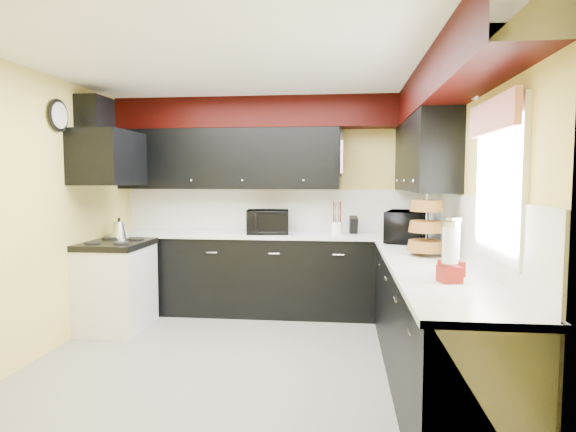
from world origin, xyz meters
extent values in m
plane|color=gray|center=(0.00, 0.00, 0.00)|extent=(3.60, 3.60, 0.00)
cube|color=#E0C666|center=(0.00, 1.80, 1.25)|extent=(3.60, 0.06, 2.50)
cube|color=#E0C666|center=(1.80, 0.00, 1.25)|extent=(0.06, 3.60, 2.50)
cube|color=#E0C666|center=(-1.80, 0.00, 1.25)|extent=(0.06, 3.60, 2.50)
cube|color=white|center=(0.00, 0.00, 2.50)|extent=(3.60, 3.60, 0.06)
cube|color=black|center=(0.00, 1.50, 0.45)|extent=(3.60, 0.60, 0.90)
cube|color=black|center=(1.50, -0.30, 0.45)|extent=(0.60, 3.00, 0.90)
cube|color=white|center=(0.00, 1.50, 0.92)|extent=(3.62, 0.64, 0.04)
cube|color=white|center=(1.50, -0.30, 0.92)|extent=(0.64, 3.02, 0.04)
cube|color=white|center=(0.00, 1.79, 1.19)|extent=(3.60, 0.02, 0.50)
cube|color=white|center=(1.79, 0.00, 1.19)|extent=(0.02, 3.60, 0.50)
cube|color=black|center=(-0.50, 1.62, 1.80)|extent=(2.60, 0.35, 0.70)
cube|color=black|center=(1.62, 0.90, 1.80)|extent=(0.35, 1.80, 0.70)
cube|color=black|center=(0.00, 1.62, 2.33)|extent=(3.60, 0.36, 0.35)
cube|color=black|center=(1.62, -0.18, 2.33)|extent=(0.36, 3.24, 0.35)
cube|color=white|center=(-1.50, 0.75, 0.43)|extent=(0.60, 0.75, 0.86)
cube|color=black|center=(-1.50, 0.75, 0.89)|extent=(0.62, 0.77, 0.06)
cube|color=black|center=(-1.55, 0.75, 1.78)|extent=(0.50, 0.78, 0.55)
cube|color=black|center=(-1.68, 0.75, 2.20)|extent=(0.24, 0.40, 0.40)
cube|color=red|center=(1.73, -0.90, 1.95)|extent=(0.04, 0.88, 0.20)
cube|color=white|center=(0.83, 1.30, 1.80)|extent=(0.03, 0.26, 0.35)
imported|color=black|center=(-0.01, 1.46, 1.08)|extent=(0.51, 0.44, 0.27)
imported|color=black|center=(1.48, 0.91, 1.09)|extent=(0.50, 0.63, 0.31)
cylinder|color=white|center=(0.78, 1.45, 1.01)|extent=(0.15, 0.15, 0.14)
cube|color=black|center=(0.97, 1.57, 1.04)|extent=(0.10, 0.13, 0.19)
camera|label=1|loc=(0.83, -3.96, 1.57)|focal=30.00mm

